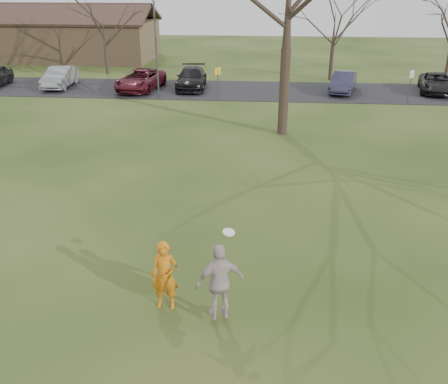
{
  "coord_description": "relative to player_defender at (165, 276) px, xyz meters",
  "views": [
    {
      "loc": [
        1.15,
        -9.0,
        7.3
      ],
      "look_at": [
        0.0,
        4.0,
        1.5
      ],
      "focal_mm": 38.83,
      "sensor_mm": 36.0,
      "label": 1
    }
  ],
  "objects": [
    {
      "name": "sign_yellow",
      "position": [
        -0.92,
        21.56,
        0.57
      ],
      "size": [
        0.35,
        0.35,
        2.08
      ],
      "color": "#47474C",
      "rests_on": "ground"
    },
    {
      "name": "lamp_post",
      "position": [
        -4.92,
        22.06,
        3.09
      ],
      "size": [
        0.34,
        0.34,
        6.27
      ],
      "color": "#47474C",
      "rests_on": "ground"
    },
    {
      "name": "ground",
      "position": [
        1.08,
        -0.44,
        -0.88
      ],
      "size": [
        120.0,
        120.0,
        0.0
      ],
      "primitive_type": "plane",
      "color": "#1E380F",
      "rests_on": "ground"
    },
    {
      "name": "small_tree_row",
      "position": [
        5.47,
        29.62,
        3.02
      ],
      "size": [
        55.0,
        5.9,
        8.5
      ],
      "color": "#352821",
      "rests_on": "ground"
    },
    {
      "name": "car_5",
      "position": [
        7.44,
        24.53,
        -0.16
      ],
      "size": [
        2.45,
        4.36,
        1.36
      ],
      "primitive_type": "imported",
      "rotation": [
        0.0,
        0.0,
        -0.26
      ],
      "color": "#2C2C42",
      "rests_on": "parking_strip"
    },
    {
      "name": "car_2",
      "position": [
        -6.6,
        24.03,
        -0.13
      ],
      "size": [
        2.97,
        5.32,
        1.41
      ],
      "primitive_type": "imported",
      "rotation": [
        0.0,
        0.0,
        -0.13
      ],
      "color": "#50121E",
      "rests_on": "parking_strip"
    },
    {
      "name": "car_6",
      "position": [
        13.8,
        25.03,
        -0.2
      ],
      "size": [
        3.05,
        4.94,
        1.28
      ],
      "primitive_type": "imported",
      "rotation": [
        0.0,
        0.0,
        -0.22
      ],
      "color": "black",
      "rests_on": "parking_strip"
    },
    {
      "name": "parking_strip",
      "position": [
        1.08,
        24.56,
        -0.86
      ],
      "size": [
        62.0,
        6.5,
        0.04
      ],
      "primitive_type": "cube",
      "color": "black",
      "rests_on": "ground"
    },
    {
      "name": "player_defender",
      "position": [
        0.0,
        0.0,
        0.0
      ],
      "size": [
        0.65,
        0.43,
        1.75
      ],
      "primitive_type": "imported",
      "rotation": [
        0.0,
        0.0,
        0.02
      ],
      "color": "orange",
      "rests_on": "ground"
    },
    {
      "name": "catching_play",
      "position": [
        1.35,
        -0.46,
        0.22
      ],
      "size": [
        1.19,
        0.82,
        2.16
      ],
      "color": "#BFADAB",
      "rests_on": "ground"
    },
    {
      "name": "car_3",
      "position": [
        -3.13,
        24.86,
        -0.12
      ],
      "size": [
        2.33,
        5.03,
        1.42
      ],
      "primitive_type": "imported",
      "rotation": [
        0.0,
        0.0,
        0.07
      ],
      "color": "black",
      "rests_on": "parking_strip"
    },
    {
      "name": "sign_white",
      "position": [
        11.08,
        21.56,
        0.57
      ],
      "size": [
        0.35,
        0.35,
        2.08
      ],
      "color": "#47474C",
      "rests_on": "ground"
    },
    {
      "name": "building",
      "position": [
        -18.92,
        37.56,
        1.06
      ],
      "size": [
        20.6,
        8.5,
        5.14
      ],
      "color": "#8C6D4C",
      "rests_on": "ground"
    },
    {
      "name": "car_1",
      "position": [
        -12.6,
        24.44,
        -0.13
      ],
      "size": [
        1.74,
        4.39,
        1.42
      ],
      "primitive_type": "imported",
      "rotation": [
        0.0,
        0.0,
        0.05
      ],
      "color": "gray",
      "rests_on": "parking_strip"
    }
  ]
}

